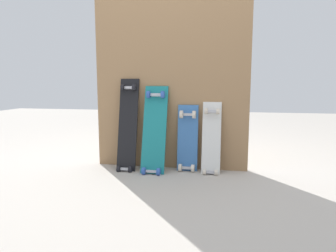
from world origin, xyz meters
TOP-DOWN VIEW (x-y plane):
  - ground_plane at (0.00, 0.00)m, footprint 12.00×12.00m
  - plywood_wall_panel at (0.00, 0.07)m, footprint 1.46×0.04m
  - skateboard_black at (-0.39, -0.06)m, footprint 0.18×0.26m
  - skateboard_teal at (-0.13, -0.09)m, footprint 0.22×0.30m
  - skateboard_blue at (0.17, -0.01)m, footprint 0.19×0.15m
  - skateboard_white at (0.40, -0.04)m, footprint 0.17×0.20m

SIDE VIEW (x-z plane):
  - ground_plane at x=0.00m, z-range 0.00..0.00m
  - skateboard_blue at x=0.17m, z-range -0.06..0.62m
  - skateboard_white at x=0.40m, z-range -0.07..0.65m
  - skateboard_teal at x=-0.13m, z-range -0.07..0.79m
  - skateboard_black at x=-0.39m, z-range -0.07..0.86m
  - plywood_wall_panel at x=0.00m, z-range 0.00..1.76m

